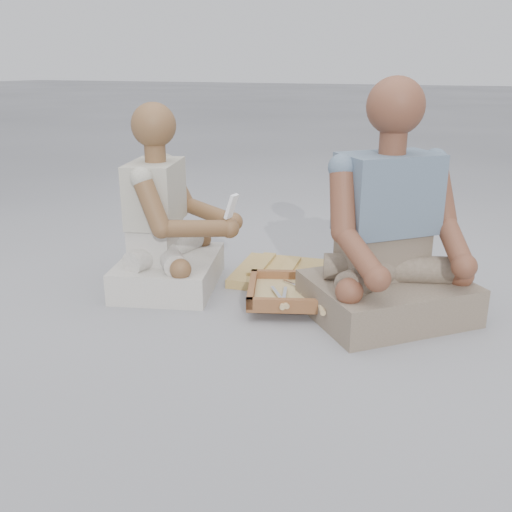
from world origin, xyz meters
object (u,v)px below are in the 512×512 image
at_px(tool_tray, 301,293).
at_px(companion, 389,241).
at_px(craftsman, 166,227).
at_px(carved_panel, 302,276).

relative_size(tool_tray, companion, 0.57).
height_order(craftsman, companion, companion).
bearing_deg(carved_panel, companion, -28.07).
height_order(tool_tray, craftsman, craftsman).
bearing_deg(craftsman, companion, 77.86).
bearing_deg(companion, tool_tray, -33.64).
distance_m(carved_panel, companion, 0.58).
xyz_separation_m(carved_panel, companion, (0.44, -0.24, 0.29)).
relative_size(carved_panel, companion, 0.67).
distance_m(craftsman, companion, 0.99).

